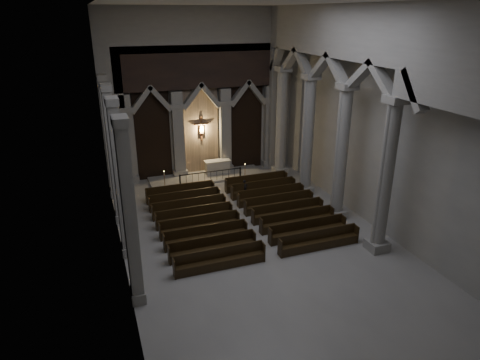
{
  "coord_description": "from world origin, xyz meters",
  "views": [
    {
      "loc": [
        -7.81,
        -18.38,
        11.54
      ],
      "look_at": [
        -0.09,
        3.0,
        2.62
      ],
      "focal_mm": 32.0,
      "sensor_mm": 36.0,
      "label": 1
    }
  ],
  "objects_px": {
    "altar": "(217,166)",
    "candle_stand_right": "(245,177)",
    "pews": "(241,216)",
    "candle_stand_left": "(165,186)",
    "altar_rail": "(211,175)",
    "worshipper": "(245,188)"
  },
  "relations": [
    {
      "from": "altar",
      "to": "candle_stand_right",
      "type": "xyz_separation_m",
      "value": [
        1.46,
        -2.07,
        -0.28
      ]
    },
    {
      "from": "candle_stand_right",
      "to": "pews",
      "type": "xyz_separation_m",
      "value": [
        -2.42,
        -5.88,
        -0.04
      ]
    },
    {
      "from": "candle_stand_left",
      "to": "candle_stand_right",
      "type": "xyz_separation_m",
      "value": [
        5.87,
        0.0,
        -0.05
      ]
    },
    {
      "from": "altar_rail",
      "to": "candle_stand_left",
      "type": "xyz_separation_m",
      "value": [
        -3.45,
        -0.6,
        -0.18
      ]
    },
    {
      "from": "candle_stand_left",
      "to": "worshipper",
      "type": "xyz_separation_m",
      "value": [
        4.87,
        -2.58,
        0.17
      ]
    },
    {
      "from": "altar_rail",
      "to": "candle_stand_right",
      "type": "xyz_separation_m",
      "value": [
        2.42,
        -0.6,
        -0.23
      ]
    },
    {
      "from": "altar_rail",
      "to": "candle_stand_left",
      "type": "bearing_deg",
      "value": -170.1
    },
    {
      "from": "altar",
      "to": "pews",
      "type": "xyz_separation_m",
      "value": [
        -0.95,
        -7.95,
        -0.32
      ]
    },
    {
      "from": "candle_stand_left",
      "to": "worshipper",
      "type": "bearing_deg",
      "value": -27.87
    },
    {
      "from": "altar",
      "to": "altar_rail",
      "type": "bearing_deg",
      "value": -122.97
    },
    {
      "from": "altar",
      "to": "candle_stand_left",
      "type": "height_order",
      "value": "candle_stand_left"
    },
    {
      "from": "pews",
      "to": "altar",
      "type": "bearing_deg",
      "value": 83.17
    },
    {
      "from": "worshipper",
      "to": "pews",
      "type": "bearing_deg",
      "value": -92.91
    },
    {
      "from": "candle_stand_left",
      "to": "pews",
      "type": "relative_size",
      "value": 0.15
    },
    {
      "from": "altar",
      "to": "pews",
      "type": "height_order",
      "value": "altar"
    },
    {
      "from": "candle_stand_right",
      "to": "pews",
      "type": "distance_m",
      "value": 6.36
    },
    {
      "from": "candle_stand_right",
      "to": "worshipper",
      "type": "xyz_separation_m",
      "value": [
        -0.99,
        -2.58,
        0.22
      ]
    },
    {
      "from": "pews",
      "to": "candle_stand_left",
      "type": "bearing_deg",
      "value": 120.4
    },
    {
      "from": "altar_rail",
      "to": "candle_stand_right",
      "type": "relative_size",
      "value": 3.38
    },
    {
      "from": "altar",
      "to": "candle_stand_left",
      "type": "bearing_deg",
      "value": -154.81
    },
    {
      "from": "altar_rail",
      "to": "candle_stand_left",
      "type": "distance_m",
      "value": 3.51
    },
    {
      "from": "altar",
      "to": "candle_stand_right",
      "type": "height_order",
      "value": "candle_stand_right"
    }
  ]
}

